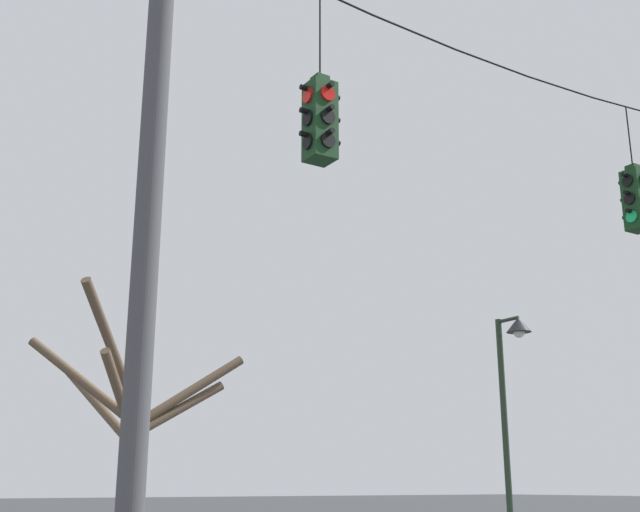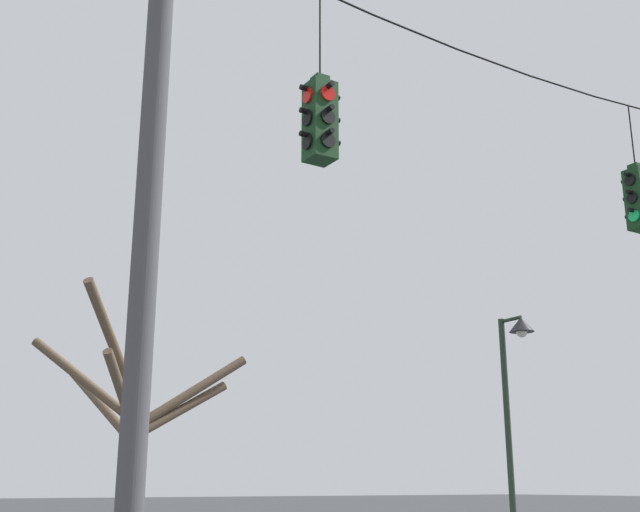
% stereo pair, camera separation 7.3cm
% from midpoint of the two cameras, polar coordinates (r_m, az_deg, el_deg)
% --- Properties ---
extents(utility_pole_left, '(0.28, 0.28, 8.52)m').
position_cam_midpoint_polar(utility_pole_left, '(8.69, -11.97, 2.21)').
color(utility_pole_left, '#4C4C51').
rests_on(utility_pole_left, ground_plane).
extents(span_wire, '(10.59, 0.03, 0.37)m').
position_cam_midpoint_polar(span_wire, '(12.85, 12.42, 13.72)').
color(span_wire, black).
extents(traffic_light_over_intersection, '(0.58, 0.58, 2.42)m').
position_cam_midpoint_polar(traffic_light_over_intersection, '(10.23, 0.21, 9.64)').
color(traffic_light_over_intersection, '#143819').
extents(traffic_light_near_left_pole, '(0.58, 0.58, 2.24)m').
position_cam_midpoint_polar(traffic_light_near_left_pole, '(14.40, 21.87, 3.82)').
color(traffic_light_near_left_pole, '#143819').
extents(street_lamp, '(0.48, 0.83, 4.77)m').
position_cam_midpoint_polar(street_lamp, '(16.03, 13.85, -8.47)').
color(street_lamp, '#233323').
rests_on(street_lamp, ground_plane).
extents(bare_tree, '(3.97, 4.07, 5.03)m').
position_cam_midpoint_polar(bare_tree, '(15.77, -13.13, -12.38)').
color(bare_tree, brown).
rests_on(bare_tree, ground_plane).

